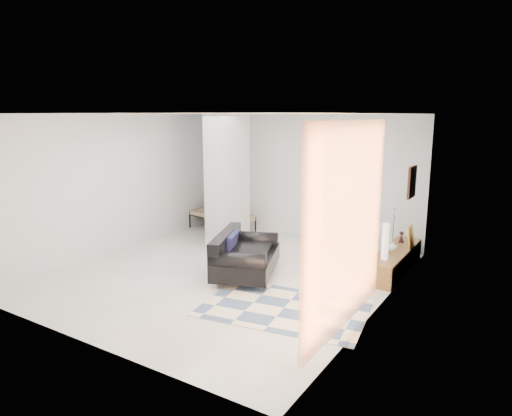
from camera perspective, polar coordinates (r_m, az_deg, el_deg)
The scene contains 17 objects.
floor at distance 8.26m, azimuth -3.67°, elevation -8.12°, with size 6.00×6.00×0.00m, color beige.
ceiling at distance 7.78m, azimuth -3.94°, elevation 11.68°, with size 6.00×6.00×0.00m, color white.
wall_back at distance 10.45m, azimuth 5.88°, elevation 3.92°, with size 6.00×6.00×0.00m, color silver.
wall_front at distance 5.80m, azimuth -21.42°, elevation -3.04°, with size 6.00×6.00×0.00m, color silver.
wall_left at distance 9.75m, azimuth -17.04°, elevation 2.92°, with size 6.00×6.00×0.00m, color silver.
wall_right at distance 6.70m, azimuth 15.65°, elevation -0.76°, with size 6.00×6.00×0.00m, color silver.
partition_column at distance 9.82m, azimuth -3.55°, elevation 3.47°, with size 0.35×1.20×2.80m, color silver.
hallway_door at distance 11.54m, azimuth -3.65°, elevation 2.78°, with size 0.85×0.06×2.04m, color white.
curtain at distance 5.65m, azimuth 11.55°, elevation -2.31°, with size 2.55×2.55×0.00m, color orange.
wall_art at distance 8.29m, azimuth 18.92°, elevation 3.10°, with size 0.04×0.45×0.55m, color #381C0F.
media_console at distance 8.65m, azimuth 17.01°, elevation -6.28°, with size 0.45×2.06×0.80m.
loveseat at distance 8.05m, azimuth -1.64°, elevation -5.98°, with size 1.47×1.85×0.76m.
daybed at distance 11.17m, azimuth -4.29°, elevation -0.65°, with size 1.71×0.91×0.77m.
area_rug at distance 6.84m, azimuth 3.54°, elevation -12.38°, with size 2.36×1.57×0.01m, color beige.
cylinder_lamp at distance 7.92m, azimuth 15.85°, elevation -4.04°, with size 0.11×0.11×0.62m, color silver.
bronze_figurine at distance 9.09m, azimuth 17.72°, elevation -3.48°, with size 0.11×0.11×0.22m, color black, non-canonical shape.
vase at distance 8.53m, azimuth 16.68°, elevation -4.53°, with size 0.17×0.17×0.18m, color white.
Camera 1 is at (4.56, -6.30, 2.78)m, focal length 32.00 mm.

